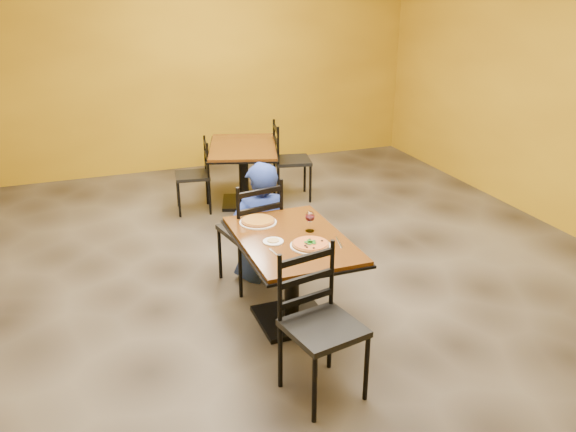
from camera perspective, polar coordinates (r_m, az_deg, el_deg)
name	(u,v)px	position (r m, az deg, el deg)	size (l,w,h in m)	color
floor	(272,292)	(5.38, -1.55, -7.34)	(7.00, 8.00, 0.01)	black
wall_back	(177,65)	(8.65, -10.61, 14.12)	(7.00, 0.01, 3.00)	#C19515
table_main	(292,260)	(4.70, 0.37, -4.24)	(0.83, 1.23, 0.75)	#5F2F0F
table_second	(243,161)	(7.26, -4.33, 5.30)	(1.12, 1.39, 0.75)	#5F2F0F
chair_main_near	(324,329)	(3.94, 3.44, -10.81)	(0.46, 0.46, 1.01)	black
chair_main_far	(250,231)	(5.35, -3.71, -1.43)	(0.46, 0.46, 1.03)	black
chair_second_left	(192,176)	(7.15, -9.20, 3.83)	(0.40, 0.40, 0.88)	black
chair_second_right	(292,161)	(7.47, 0.39, 5.33)	(0.44, 0.44, 0.98)	black
diner	(261,220)	(5.45, -2.64, -0.41)	(0.57, 0.38, 1.12)	#1C339B
plate_main	(310,246)	(4.47, 2.18, -2.89)	(0.31, 0.31, 0.01)	white
pizza_main	(310,244)	(4.47, 2.18, -2.70)	(0.28, 0.28, 0.02)	maroon
plate_far	(258,222)	(4.90, -2.91, -0.61)	(0.31, 0.31, 0.01)	white
pizza_far	(258,220)	(4.89, -2.91, -0.44)	(0.28, 0.28, 0.02)	gold
side_plate	(273,242)	(4.54, -1.44, -2.47)	(0.16, 0.16, 0.01)	white
dip	(273,240)	(4.54, -1.44, -2.37)	(0.09, 0.09, 0.01)	tan
wine_glass	(310,221)	(4.71, 2.13, -0.45)	(0.08, 0.08, 0.18)	white
fork	(275,254)	(4.36, -1.24, -3.63)	(0.01, 0.19, 0.00)	silver
knife	(339,242)	(4.55, 4.95, -2.54)	(0.01, 0.21, 0.00)	silver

